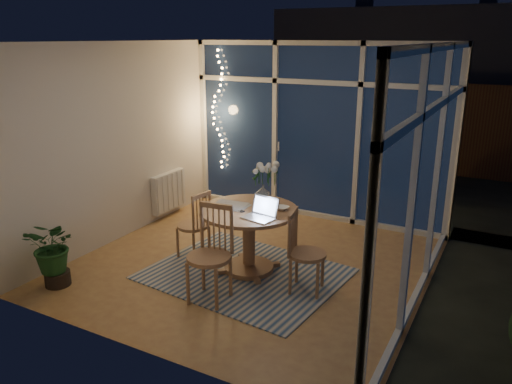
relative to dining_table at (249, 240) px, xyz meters
The scene contains 25 objects.
floor 0.43m from the dining_table, 108.48° to the left, with size 4.00×4.00×0.00m, color #946540.
ceiling 2.22m from the dining_table, 108.48° to the left, with size 4.00×4.00×0.00m, color white.
wall_back 2.36m from the dining_table, 91.54° to the left, with size 4.00×0.04×2.60m, color beige.
wall_front 2.04m from the dining_table, 91.83° to the right, with size 4.00×0.04×2.60m, color beige.
wall_left 2.26m from the dining_table, behind, with size 0.04×4.00×2.60m, color beige.
wall_right 2.15m from the dining_table, ahead, with size 0.04×4.00×2.60m, color beige.
window_wall_back 2.32m from the dining_table, 91.57° to the left, with size 4.00×0.10×2.60m, color silver.
window_wall_right 2.12m from the dining_table, ahead, with size 0.10×4.00×2.60m, color silver.
radiator 2.27m from the dining_table, 151.73° to the left, with size 0.10×0.70×0.58m, color silver.
fairy_lights 2.90m from the dining_table, 129.74° to the left, with size 0.24×0.10×1.85m, color #FFB966, non-canonical shape.
garden_patio 5.21m from the dining_table, 85.12° to the left, with size 12.00×6.00×0.10m, color black.
garden_fence 5.70m from the dining_table, 90.59° to the left, with size 11.00×0.08×1.80m, color #3D2016.
neighbour_roof 8.87m from the dining_table, 88.40° to the left, with size 7.00×3.00×2.20m, color #34363E.
garden_shrubs 3.68m from the dining_table, 103.50° to the left, with size 0.90×0.90×0.90m, color black.
rug 0.39m from the dining_table, 90.00° to the right, with size 2.14×1.71×0.01m, color beige.
dining_table is the anchor object (origin of this frame).
chair_left 0.80m from the dining_table, behind, with size 0.41×0.41×0.88m, color #945D42.
chair_right 0.80m from the dining_table, ahead, with size 0.43×0.43×0.92m, color #945D42.
chair_front 0.81m from the dining_table, 91.72° to the right, with size 0.48×0.48×1.04m, color #945D42.
laptop 0.61m from the dining_table, 42.53° to the right, with size 0.34×0.29×0.25m, color silver, non-canonical shape.
flower_vase 0.60m from the dining_table, 89.95° to the left, with size 0.20×0.20×0.21m, color white.
bowl 0.55m from the dining_table, 25.23° to the left, with size 0.15×0.15×0.04m, color white.
newspapers 0.46m from the dining_table, behind, with size 0.38×0.29×0.01m, color silver.
phone 0.41m from the dining_table, 112.51° to the right, with size 0.10×0.05×0.01m, color black.
potted_plant 2.16m from the dining_table, 142.41° to the right, with size 0.54×0.47×0.76m, color #19461E.
Camera 1 is at (2.67, -4.85, 2.65)m, focal length 35.00 mm.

